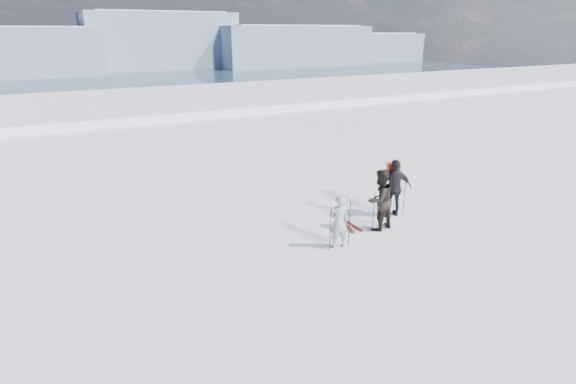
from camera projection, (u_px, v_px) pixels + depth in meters
name	position (u px, v px, depth m)	size (l,w,h in m)	color
lake_basin	(163.00, 181.00, 38.43)	(820.00, 820.00, 71.62)	white
far_mountain_range	(85.00, 46.00, 404.74)	(770.00, 110.00, 53.00)	slate
skier_grey	(339.00, 222.00, 12.09)	(0.55, 0.36, 1.50)	#A0A4AE
skier_dark	(380.00, 200.00, 13.15)	(0.90, 0.71, 1.86)	black
skier_pack	(395.00, 188.00, 14.16)	(1.09, 0.45, 1.85)	black
backpack	(395.00, 149.00, 13.99)	(0.40, 0.22, 0.53)	#EC4116
ski_poles	(375.00, 210.00, 13.16)	(3.47, 1.09, 1.37)	black
skis_loose	(344.00, 222.00, 13.94)	(0.44, 1.70, 0.03)	black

